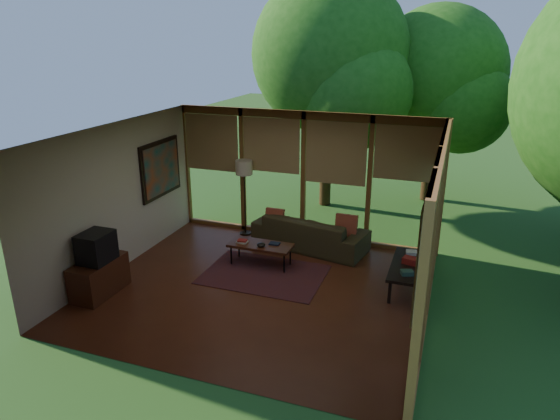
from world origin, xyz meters
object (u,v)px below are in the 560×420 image
at_px(television, 96,247).
at_px(floor_lamp, 244,172).
at_px(coffee_table, 261,246).
at_px(side_console, 409,267).
at_px(sofa, 310,232).
at_px(media_cabinet, 99,277).

distance_m(television, floor_lamp, 3.55).
relative_size(coffee_table, side_console, 0.86).
height_order(coffee_table, side_console, side_console).
height_order(television, floor_lamp, floor_lamp).
height_order(sofa, media_cabinet, sofa).
distance_m(media_cabinet, floor_lamp, 3.68).
xyz_separation_m(sofa, television, (-2.76, -3.04, 0.51)).
bearing_deg(television, coffee_table, 42.40).
bearing_deg(side_console, media_cabinet, -158.59).
bearing_deg(coffee_table, media_cabinet, -137.87).
bearing_deg(floor_lamp, side_console, -20.73).
relative_size(media_cabinet, floor_lamp, 0.61).
relative_size(media_cabinet, side_console, 0.71).
xyz_separation_m(media_cabinet, television, (0.02, 0.00, 0.55)).
distance_m(media_cabinet, side_console, 5.23).
relative_size(floor_lamp, coffee_table, 1.38).
height_order(sofa, television, television).
bearing_deg(media_cabinet, coffee_table, 42.13).
bearing_deg(side_console, television, -158.51).
bearing_deg(sofa, television, 58.38).
distance_m(sofa, television, 4.14).
relative_size(television, side_console, 0.39).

